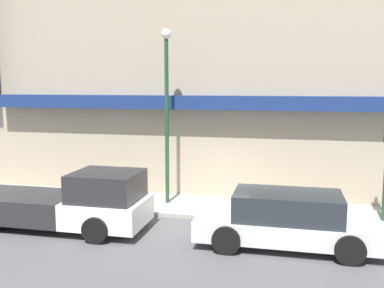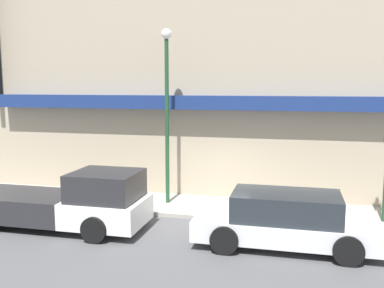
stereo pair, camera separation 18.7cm
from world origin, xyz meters
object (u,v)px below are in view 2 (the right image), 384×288
street_lamp (167,97)px  parked_car (286,220)px  fire_hydrant (279,207)px  pickup_truck (67,203)px

street_lamp → parked_car: bearing=-35.5°
parked_car → street_lamp: bearing=144.9°
parked_car → fire_hydrant: 2.19m
pickup_truck → street_lamp: 4.89m
parked_car → street_lamp: 6.08m
pickup_truck → street_lamp: street_lamp is taller
pickup_truck → street_lamp: size_ratio=0.93×
pickup_truck → fire_hydrant: bearing=19.7°
pickup_truck → fire_hydrant: 6.61m
parked_car → street_lamp: (-4.22, 3.02, 3.17)m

